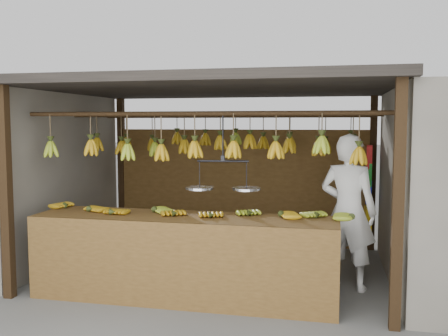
# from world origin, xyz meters

# --- Properties ---
(ground) EXTENTS (80.00, 80.00, 0.00)m
(ground) POSITION_xyz_m (0.00, 0.00, 0.00)
(ground) COLOR #5B5B57
(stall) EXTENTS (4.30, 3.30, 2.40)m
(stall) POSITION_xyz_m (0.00, 0.33, 1.97)
(stall) COLOR black
(stall) RESTS_ON ground
(counter) EXTENTS (3.52, 0.75, 0.96)m
(counter) POSITION_xyz_m (-0.12, -1.22, 0.71)
(counter) COLOR brown
(counter) RESTS_ON ground
(hanging_bananas) EXTENTS (3.58, 2.23, 0.40)m
(hanging_bananas) POSITION_xyz_m (-0.01, 0.01, 1.61)
(hanging_bananas) COLOR #92A523
(hanging_bananas) RESTS_ON ground
(balance_scale) EXTENTS (0.80, 0.35, 0.82)m
(balance_scale) POSITION_xyz_m (0.27, -1.00, 1.24)
(balance_scale) COLOR black
(balance_scale) RESTS_ON ground
(vendor) EXTENTS (0.76, 0.62, 1.78)m
(vendor) POSITION_xyz_m (1.60, -0.39, 0.89)
(vendor) COLOR white
(vendor) RESTS_ON ground
(bag_bundles) EXTENTS (0.08, 0.26, 1.25)m
(bag_bundles) POSITION_xyz_m (1.94, 1.35, 0.99)
(bag_bundles) COLOR red
(bag_bundles) RESTS_ON ground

